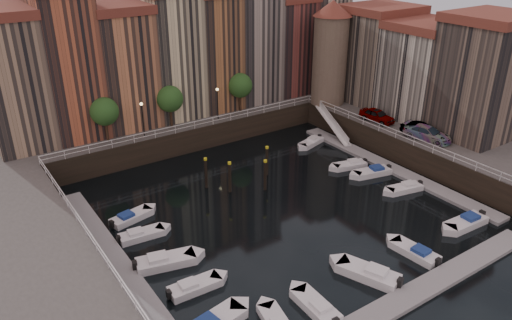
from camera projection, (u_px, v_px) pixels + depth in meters
ground at (271, 205)px, 49.92m from camera, size 200.00×200.00×0.00m
quay_far at (161, 117)px, 68.76m from camera, size 80.00×20.00×3.00m
quay_right at (463, 138)px, 62.03m from camera, size 20.00×36.00×3.00m
dock_left at (118, 265)px, 40.86m from camera, size 2.00×28.00×0.35m
dock_right at (391, 168)px, 57.34m from camera, size 2.00×28.00×0.35m
dock_near at (405, 299)px, 37.12m from camera, size 30.00×2.00×0.35m
mountains at (30, 0)px, 129.82m from camera, size 145.00×100.00×18.00m
far_terrace at (187, 49)px, 64.56m from camera, size 48.70×10.30×17.50m
right_terrace at (427, 66)px, 62.19m from camera, size 9.30×24.30×14.00m
corner_tower at (330, 51)px, 66.63m from camera, size 5.20×5.20×13.80m
promenade_trees at (175, 98)px, 60.08m from camera, size 21.20×3.20×5.20m
street_lamps at (181, 105)px, 59.80m from camera, size 10.36×0.36×4.18m
railings at (244, 154)px, 51.97m from camera, size 36.08×34.04×0.52m
gangway at (333, 124)px, 65.30m from camera, size 2.78×8.32×3.73m
mooring_pilings at (242, 172)px, 53.04m from camera, size 7.44×4.30×3.78m
boat_left_1 at (194, 287)px, 38.15m from camera, size 4.39×1.73×1.00m
boat_left_2 at (164, 261)px, 40.94m from camera, size 5.23×2.93×1.17m
boat_left_3 at (141, 235)px, 44.59m from camera, size 4.28×1.87×0.97m
boat_left_4 at (131, 217)px, 47.27m from camera, size 4.43×2.41×0.99m
boat_right_0 at (466, 222)px, 46.37m from camera, size 4.80×1.93×1.09m
boat_right_1 at (405, 188)px, 52.56m from camera, size 4.26×2.25×0.95m
boat_right_2 at (373, 172)px, 55.95m from camera, size 4.62×2.54×1.03m
boat_right_3 at (350, 165)px, 57.67m from camera, size 4.25×2.41×0.95m
boat_right_4 at (311, 142)px, 63.77m from camera, size 4.19×2.50×0.94m
boat_near_1 at (316, 307)px, 36.12m from camera, size 1.81×4.56×1.04m
boat_near_2 at (370, 274)px, 39.46m from camera, size 3.55×5.33×1.20m
boat_near_3 at (416, 252)px, 42.17m from camera, size 2.01×4.57×1.03m
car_a at (377, 116)px, 62.42m from camera, size 2.28×4.84×1.60m
car_b at (421, 131)px, 57.92m from camera, size 2.20×4.84×1.54m
car_c at (427, 134)px, 57.05m from camera, size 3.45×5.89×1.60m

